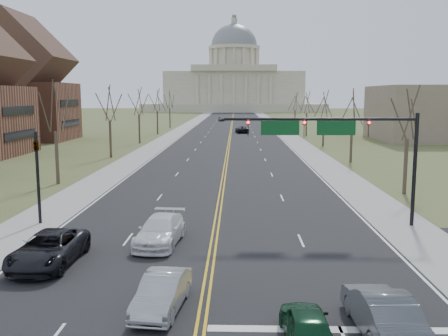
# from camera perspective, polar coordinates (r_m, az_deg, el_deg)

# --- Properties ---
(ground) EXTENTS (600.00, 600.00, 0.00)m
(ground) POSITION_cam_1_polar(r_m,az_deg,el_deg) (19.69, -2.48, -16.57)
(ground) COLOR #4F5A2D
(ground) RESTS_ON ground
(road) EXTENTS (20.00, 380.00, 0.01)m
(road) POSITION_cam_1_polar(r_m,az_deg,el_deg) (128.09, 0.85, 4.63)
(road) COLOR black
(road) RESTS_ON ground
(cross_road) EXTENTS (120.00, 14.00, 0.01)m
(cross_road) POSITION_cam_1_polar(r_m,az_deg,el_deg) (25.25, -1.55, -10.82)
(cross_road) COLOR black
(cross_road) RESTS_ON ground
(sidewalk_left) EXTENTS (4.00, 380.00, 0.03)m
(sidewalk_left) POSITION_cam_1_polar(r_m,az_deg,el_deg) (128.77, -4.52, 4.63)
(sidewalk_left) COLOR gray
(sidewalk_left) RESTS_ON ground
(sidewalk_right) EXTENTS (4.00, 380.00, 0.03)m
(sidewalk_right) POSITION_cam_1_polar(r_m,az_deg,el_deg) (128.53, 6.22, 4.60)
(sidewalk_right) COLOR gray
(sidewalk_right) RESTS_ON ground
(center_line) EXTENTS (0.42, 380.00, 0.01)m
(center_line) POSITION_cam_1_polar(r_m,az_deg,el_deg) (128.09, 0.85, 4.63)
(center_line) COLOR gold
(center_line) RESTS_ON road
(edge_line_left) EXTENTS (0.15, 380.00, 0.01)m
(edge_line_left) POSITION_cam_1_polar(r_m,az_deg,el_deg) (128.56, -3.54, 4.63)
(edge_line_left) COLOR silver
(edge_line_left) RESTS_ON road
(edge_line_right) EXTENTS (0.15, 380.00, 0.01)m
(edge_line_right) POSITION_cam_1_polar(r_m,az_deg,el_deg) (128.37, 5.24, 4.61)
(edge_line_right) COLOR silver
(edge_line_right) RESTS_ON road
(stop_bar) EXTENTS (9.50, 0.50, 0.01)m
(stop_bar) POSITION_cam_1_polar(r_m,az_deg,el_deg) (19.11, 13.19, -17.55)
(stop_bar) COLOR silver
(stop_bar) RESTS_ON road
(capitol) EXTENTS (90.00, 60.00, 50.00)m
(capitol) POSITION_cam_1_polar(r_m,az_deg,el_deg) (267.80, 1.15, 9.60)
(capitol) COLOR beige
(capitol) RESTS_ON ground
(signal_mast) EXTENTS (12.12, 0.44, 7.20)m
(signal_mast) POSITION_cam_1_polar(r_m,az_deg,el_deg) (32.02, 12.58, 3.61)
(signal_mast) COLOR black
(signal_mast) RESTS_ON ground
(signal_left) EXTENTS (0.32, 0.36, 6.00)m
(signal_left) POSITION_cam_1_polar(r_m,az_deg,el_deg) (34.12, -20.56, 0.10)
(signal_left) COLOR black
(signal_left) RESTS_ON ground
(tree_r_0) EXTENTS (3.74, 3.74, 8.50)m
(tree_r_0) POSITION_cam_1_polar(r_m,az_deg,el_deg) (44.21, 20.30, 5.57)
(tree_r_0) COLOR #3A2E22
(tree_r_0) RESTS_ON ground
(tree_l_0) EXTENTS (3.96, 3.96, 9.00)m
(tree_l_0) POSITION_cam_1_polar(r_m,az_deg,el_deg) (48.80, -18.79, 6.31)
(tree_l_0) COLOR #3A2E22
(tree_l_0) RESTS_ON ground
(tree_r_1) EXTENTS (3.74, 3.74, 8.50)m
(tree_r_1) POSITION_cam_1_polar(r_m,az_deg,el_deg) (63.46, 14.47, 6.51)
(tree_r_1) COLOR #3A2E22
(tree_r_1) RESTS_ON ground
(tree_l_1) EXTENTS (3.96, 3.96, 9.00)m
(tree_l_1) POSITION_cam_1_polar(r_m,az_deg,el_deg) (67.93, -12.97, 6.99)
(tree_l_1) COLOR #3A2E22
(tree_l_1) RESTS_ON ground
(tree_r_2) EXTENTS (3.74, 3.74, 8.50)m
(tree_r_2) POSITION_cam_1_polar(r_m,az_deg,el_deg) (83.07, 11.37, 6.98)
(tree_r_2) COLOR #3A2E22
(tree_r_2) RESTS_ON ground
(tree_l_2) EXTENTS (3.96, 3.96, 9.00)m
(tree_l_2) POSITION_cam_1_polar(r_m,az_deg,el_deg) (87.45, -9.72, 7.34)
(tree_l_2) COLOR #3A2E22
(tree_l_2) RESTS_ON ground
(tree_r_3) EXTENTS (3.74, 3.74, 8.50)m
(tree_r_3) POSITION_cam_1_polar(r_m,az_deg,el_deg) (102.82, 9.45, 7.26)
(tree_r_3) COLOR #3A2E22
(tree_r_3) RESTS_ON ground
(tree_l_3) EXTENTS (3.96, 3.96, 9.00)m
(tree_l_3) POSITION_cam_1_polar(r_m,az_deg,el_deg) (107.14, -7.66, 7.54)
(tree_l_3) COLOR #3A2E22
(tree_l_3) RESTS_ON ground
(tree_r_4) EXTENTS (3.74, 3.74, 8.50)m
(tree_r_4) POSITION_cam_1_polar(r_m,az_deg,el_deg) (122.66, 8.15, 7.44)
(tree_r_4) COLOR #3A2E22
(tree_r_4) RESTS_ON ground
(tree_l_4) EXTENTS (3.96, 3.96, 9.00)m
(tree_l_4) POSITION_cam_1_polar(r_m,az_deg,el_deg) (126.93, -6.23, 7.68)
(tree_l_4) COLOR #3A2E22
(tree_l_4) RESTS_ON ground
(bldg_left_far) EXTENTS (17.10, 14.28, 23.25)m
(bldg_left_far) POSITION_cam_1_polar(r_m,az_deg,el_deg) (99.86, -21.99, 8.46)
(bldg_left_far) COLOR brown
(bldg_left_far) RESTS_ON ground
(bldg_right_mass) EXTENTS (25.00, 20.00, 10.00)m
(bldg_right_mass) POSITION_cam_1_polar(r_m,az_deg,el_deg) (101.56, 23.96, 5.77)
(bldg_right_mass) COLOR #786655
(bldg_right_mass) RESTS_ON ground
(car_nb_inner_lead) EXTENTS (1.63, 3.96, 1.34)m
(car_nb_inner_lead) POSITION_cam_1_polar(r_m,az_deg,el_deg) (17.64, 9.44, -17.31)
(car_nb_inner_lead) COLOR #0C351C
(car_nb_inner_lead) RESTS_ON road
(car_nb_outer_lead) EXTENTS (1.92, 4.92, 1.59)m
(car_nb_outer_lead) POSITION_cam_1_polar(r_m,az_deg,el_deg) (18.95, 17.54, -15.31)
(car_nb_outer_lead) COLOR #4D5155
(car_nb_outer_lead) RESTS_ON road
(car_sb_inner_lead) EXTENTS (1.98, 4.42, 1.41)m
(car_sb_inner_lead) POSITION_cam_1_polar(r_m,az_deg,el_deg) (20.04, -7.09, -13.94)
(car_sb_inner_lead) COLOR #9B9FA2
(car_sb_inner_lead) RESTS_ON road
(car_sb_outer_lead) EXTENTS (2.78, 5.79, 1.59)m
(car_sb_outer_lead) POSITION_cam_1_polar(r_m,az_deg,el_deg) (26.26, -19.40, -8.70)
(car_sb_outer_lead) COLOR black
(car_sb_outer_lead) RESTS_ON road
(car_sb_inner_second) EXTENTS (2.63, 5.52, 1.55)m
(car_sb_inner_second) POSITION_cam_1_polar(r_m,az_deg,el_deg) (28.30, -7.30, -7.10)
(car_sb_inner_second) COLOR white
(car_sb_inner_second) RESTS_ON road
(car_far_nb) EXTENTS (3.16, 5.69, 1.51)m
(car_far_nb) POSITION_cam_1_polar(r_m,az_deg,el_deg) (110.26, 2.07, 4.42)
(car_far_nb) COLOR black
(car_far_nb) RESTS_ON road
(car_far_sb) EXTENTS (2.29, 4.56, 1.49)m
(car_far_sb) POSITION_cam_1_polar(r_m,az_deg,el_deg) (160.69, -0.30, 5.65)
(car_far_sb) COLOR #54585D
(car_far_sb) RESTS_ON road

